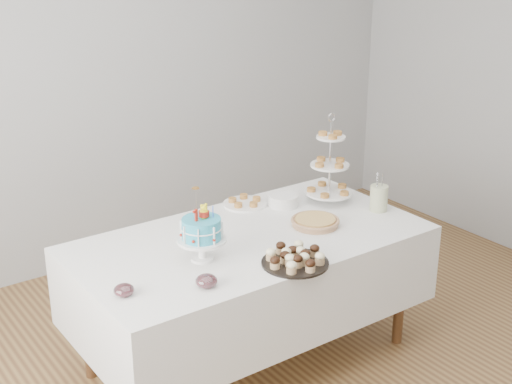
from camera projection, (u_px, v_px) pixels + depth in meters
floor at (281, 383)px, 3.91m from camera, size 5.00×5.00×0.00m
walls at (285, 148)px, 3.43m from camera, size 5.04×4.04×2.70m
table at (250, 274)px, 3.94m from camera, size 1.92×1.02×0.77m
birthday_cake at (202, 241)px, 3.56m from camera, size 0.25×0.25×0.38m
cupcake_tray at (295, 257)px, 3.54m from camera, size 0.34×0.34×0.08m
pie at (315, 221)px, 4.00m from camera, size 0.28×0.28×0.04m
tiered_stand at (330, 166)px, 4.27m from camera, size 0.29×0.29×0.56m
plate_stack at (283, 200)px, 4.28m from camera, size 0.18×0.18×0.07m
pastry_plate at (245, 202)px, 4.29m from camera, size 0.27×0.27×0.04m
jam_bowl_a at (206, 281)px, 3.32m from camera, size 0.10×0.10×0.06m
jam_bowl_b at (124, 290)px, 3.25m from camera, size 0.10×0.10×0.06m
utensil_pitcher at (379, 197)px, 4.19m from camera, size 0.11×0.10×0.24m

